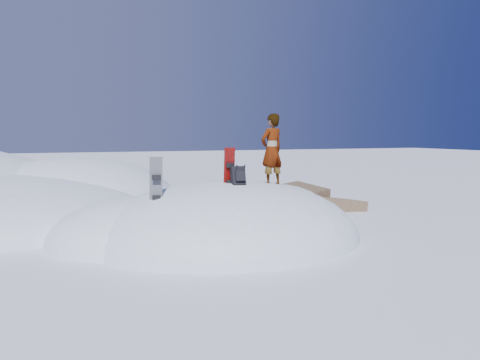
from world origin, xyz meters
name	(u,v)px	position (x,y,z in m)	size (l,w,h in m)	color
ground	(227,239)	(0.00, 0.00, 0.00)	(120.00, 120.00, 0.00)	white
snow_mound	(218,237)	(-0.17, 0.24, 0.00)	(8.00, 6.00, 3.00)	white
rock_outcrop	(298,211)	(3.72, 3.01, 0.01)	(4.68, 4.41, 1.68)	brown
snowboard_red	(229,176)	(-0.06, -0.33, 1.65)	(0.28, 0.21, 1.44)	#AC0C09
snowboard_dark	(156,190)	(-1.92, -0.52, 1.40)	(0.35, 0.30, 1.56)	black
backpack	(238,176)	(0.08, -0.57, 1.66)	(0.36, 0.43, 0.54)	black
gear_pile	(151,256)	(-2.25, -1.44, 0.11)	(0.84, 0.64, 0.22)	black
person	(272,150)	(1.18, -0.16, 2.27)	(0.68, 0.45, 1.87)	slate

